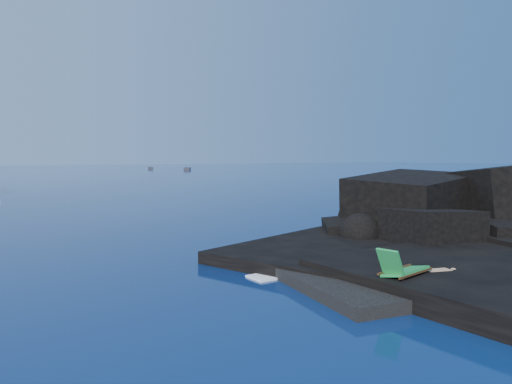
% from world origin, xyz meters
% --- Properties ---
extents(ground, '(400.00, 400.00, 0.00)m').
position_xyz_m(ground, '(0.00, 0.00, 0.00)').
color(ground, '#030F35').
rests_on(ground, ground).
extents(headland, '(24.00, 24.00, 3.60)m').
position_xyz_m(headland, '(13.00, 3.00, 0.00)').
color(headland, black).
rests_on(headland, ground).
extents(beach, '(9.08, 6.86, 0.70)m').
position_xyz_m(beach, '(4.50, 0.50, 0.00)').
color(beach, black).
rests_on(beach, ground).
extents(surf_foam, '(10.00, 8.00, 0.06)m').
position_xyz_m(surf_foam, '(5.00, 5.00, 0.00)').
color(surf_foam, white).
rests_on(surf_foam, ground).
extents(deck_chair, '(1.91, 1.20, 1.22)m').
position_xyz_m(deck_chair, '(2.52, -1.01, 0.96)').
color(deck_chair, '#1D8339').
rests_on(deck_chair, beach).
extents(towel, '(2.32, 1.50, 0.06)m').
position_xyz_m(towel, '(3.77, -1.06, 0.38)').
color(towel, white).
rests_on(towel, beach).
extents(sunbather, '(2.04, 0.95, 0.26)m').
position_xyz_m(sunbather, '(3.77, -1.06, 0.54)').
color(sunbather, tan).
rests_on(sunbather, towel).
extents(marker_cone, '(0.41, 0.41, 0.49)m').
position_xyz_m(marker_cone, '(3.68, 0.92, 0.59)').
color(marker_cone, '#EA5C0C').
rests_on(marker_cone, beach).
extents(distant_boat_a, '(2.60, 4.65, 0.59)m').
position_xyz_m(distant_boat_a, '(34.34, 127.81, 0.00)').
color(distant_boat_a, '#28292E').
rests_on(distant_boat_a, ground).
extents(distant_boat_b, '(3.52, 5.18, 0.67)m').
position_xyz_m(distant_boat_b, '(40.21, 114.21, 0.00)').
color(distant_boat_b, '#27262B').
rests_on(distant_boat_b, ground).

